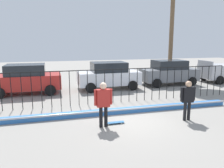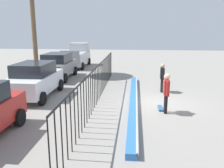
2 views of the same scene
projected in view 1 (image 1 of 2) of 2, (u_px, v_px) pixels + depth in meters
ground_plane at (131, 120)px, 9.58m from camera, size 60.00×60.00×0.00m
bowl_coping_ledge at (123, 110)px, 10.52m from camera, size 11.00×0.40×0.27m
perimeter_fence at (113, 82)px, 12.08m from camera, size 14.04×0.04×1.87m
skateboarder at (103, 101)px, 8.64m from camera, size 0.72×0.27×1.79m
skateboard at (115, 123)px, 9.13m from camera, size 0.80×0.20×0.07m
camera_operator at (188, 97)px, 9.39m from camera, size 0.69×0.26×1.72m
parked_car_red at (26, 79)px, 14.20m from camera, size 4.30×2.12×1.90m
parked_car_white at (109, 75)px, 15.69m from camera, size 4.30×2.12×1.90m
parked_car_gray at (169, 72)px, 17.24m from camera, size 4.30×2.12×1.90m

